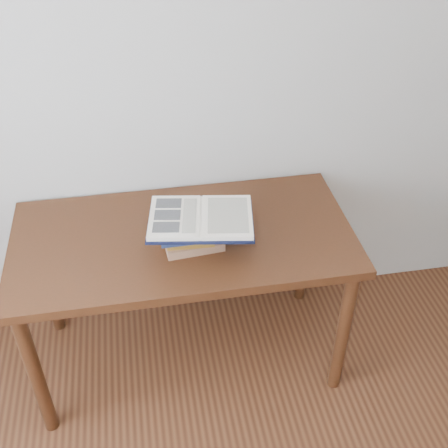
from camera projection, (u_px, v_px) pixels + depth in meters
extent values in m
cube|color=beige|center=(185.00, 71.00, 2.27)|extent=(3.50, 0.04, 2.60)
cube|color=#432010|center=(183.00, 238.00, 2.32)|extent=(1.40, 0.70, 0.04)
cylinder|color=#432010|center=(36.00, 374.00, 2.24)|extent=(0.06, 0.06, 0.71)
cylinder|color=#432010|center=(343.00, 332.00, 2.41)|extent=(0.06, 0.06, 0.71)
cylinder|color=#432010|center=(46.00, 276.00, 2.69)|extent=(0.06, 0.06, 0.71)
cylinder|color=#432010|center=(305.00, 246.00, 2.86)|extent=(0.06, 0.06, 0.71)
cube|color=#AA7857|center=(193.00, 240.00, 2.25)|extent=(0.24, 0.18, 0.04)
cube|color=#A66F25|center=(190.00, 236.00, 2.22)|extent=(0.19, 0.14, 0.03)
cube|color=#191C4C|center=(188.00, 227.00, 2.21)|extent=(0.23, 0.18, 0.03)
cube|color=black|center=(195.00, 218.00, 2.21)|extent=(0.22, 0.15, 0.03)
cube|color=black|center=(201.00, 220.00, 2.16)|extent=(0.44, 0.34, 0.01)
cube|color=#F0E6CF|center=(175.00, 217.00, 2.15)|extent=(0.23, 0.29, 0.02)
cube|color=#F0E6CF|center=(227.00, 217.00, 2.15)|extent=(0.23, 0.29, 0.02)
cylinder|color=#F0E6CF|center=(201.00, 218.00, 2.15)|extent=(0.06, 0.27, 0.01)
cube|color=black|center=(169.00, 203.00, 2.21)|extent=(0.11, 0.08, 0.00)
cube|color=black|center=(167.00, 215.00, 2.15)|extent=(0.11, 0.08, 0.00)
cube|color=black|center=(166.00, 227.00, 2.09)|extent=(0.11, 0.08, 0.00)
cube|color=beige|center=(189.00, 215.00, 2.15)|extent=(0.08, 0.22, 0.00)
cube|color=beige|center=(228.00, 215.00, 2.15)|extent=(0.19, 0.25, 0.00)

